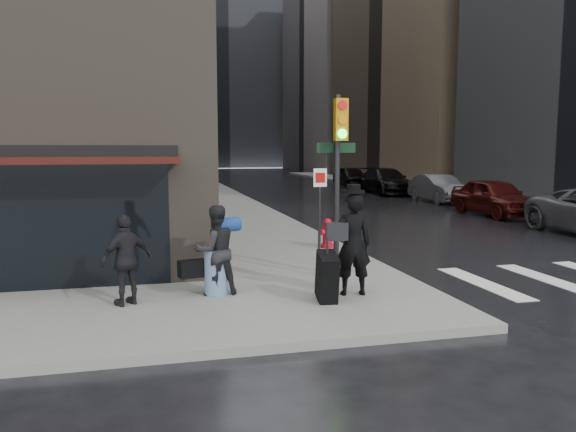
# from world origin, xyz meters

# --- Properties ---
(ground) EXTENTS (140.00, 140.00, 0.00)m
(ground) POSITION_xyz_m (0.00, 0.00, 0.00)
(ground) COLOR black
(ground) RESTS_ON ground
(sidewalk_left) EXTENTS (4.00, 50.00, 0.15)m
(sidewalk_left) POSITION_xyz_m (0.00, 27.00, 0.07)
(sidewalk_left) COLOR slate
(sidewalk_left) RESTS_ON ground
(sidewalk_right) EXTENTS (3.00, 50.00, 0.15)m
(sidewalk_right) POSITION_xyz_m (13.50, 27.00, 0.07)
(sidewalk_right) COLOR slate
(sidewalk_right) RESTS_ON ground
(bldg_left_far) EXTENTS (22.00, 20.00, 26.00)m
(bldg_left_far) POSITION_xyz_m (-13.00, 62.00, 13.00)
(bldg_left_far) COLOR #5B241F
(bldg_left_far) RESTS_ON ground
(bldg_right_far) EXTENTS (22.00, 20.00, 25.00)m
(bldg_right_far) POSITION_xyz_m (26.00, 58.00, 12.50)
(bldg_right_far) COLOR gray
(bldg_right_far) RESTS_ON ground
(bldg_distant) EXTENTS (40.00, 12.00, 32.00)m
(bldg_distant) POSITION_xyz_m (6.00, 78.00, 16.00)
(bldg_distant) COLOR gray
(bldg_distant) RESTS_ON ground
(man_overcoat) EXTENTS (1.18, 1.03, 2.10)m
(man_overcoat) POSITION_xyz_m (0.13, 0.19, 1.03)
(man_overcoat) COLOR black
(man_overcoat) RESTS_ON ground
(man_jeans) EXTENTS (1.23, 0.82, 1.68)m
(man_jeans) POSITION_xyz_m (-2.22, 0.87, 0.99)
(man_jeans) COLOR black
(man_jeans) RESTS_ON ground
(man_greycoat) EXTENTS (1.00, 0.81, 1.60)m
(man_greycoat) POSITION_xyz_m (-3.79, 0.56, 0.95)
(man_greycoat) COLOR black
(man_greycoat) RESTS_ON ground
(traffic_light) EXTENTS (0.96, 0.43, 3.83)m
(traffic_light) POSITION_xyz_m (0.47, 1.81, 2.62)
(traffic_light) COLOR black
(traffic_light) RESTS_ON ground
(fire_hydrant) EXTENTS (0.47, 0.35, 0.81)m
(fire_hydrant) POSITION_xyz_m (1.35, 5.14, 0.51)
(fire_hydrant) COLOR #AB0A1A
(fire_hydrant) RESTS_ON ground
(parked_car_1) EXTENTS (1.93, 4.71, 1.60)m
(parked_car_1) POSITION_xyz_m (10.88, 11.59, 0.80)
(parked_car_1) COLOR #400F0C
(parked_car_1) RESTS_ON ground
(parked_car_2) EXTENTS (1.67, 4.50, 1.47)m
(parked_car_2) POSITION_xyz_m (11.55, 17.55, 0.74)
(parked_car_2) COLOR #515156
(parked_car_2) RESTS_ON ground
(parked_car_3) EXTENTS (2.50, 5.64, 1.61)m
(parked_car_3) POSITION_xyz_m (11.17, 23.51, 0.81)
(parked_car_3) COLOR black
(parked_car_3) RESTS_ON ground
(parked_car_4) EXTENTS (2.01, 4.62, 1.55)m
(parked_car_4) POSITION_xyz_m (11.04, 29.48, 0.78)
(parked_car_4) COLOR black
(parked_car_4) RESTS_ON ground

